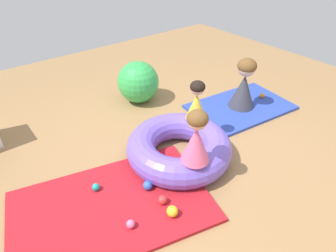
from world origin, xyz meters
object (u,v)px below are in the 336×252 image
child_in_yellow (197,101)px  play_ball_green (154,163)px  play_ball_red (163,200)px  play_ball_blue (148,185)px  child_in_pink (196,137)px  play_ball_teal (96,187)px  play_ball_orange (262,96)px  adult_seated (244,84)px  inflatable_cushion (179,147)px  play_ball_yellow (172,211)px  exercise_ball_large (138,82)px  play_ball_pink (131,224)px

child_in_yellow → play_ball_green: 0.86m
play_ball_red → play_ball_blue: play_ball_blue is taller
play_ball_red → play_ball_blue: bearing=91.2°
child_in_pink → child_in_yellow: 0.75m
play_ball_green → play_ball_teal: play_ball_green is taller
play_ball_blue → play_ball_orange: size_ratio=1.26×
play_ball_teal → adult_seated: bearing=4.6°
child_in_yellow → adult_seated: child_in_yellow is taller
inflatable_cushion → play_ball_yellow: size_ratio=11.17×
child_in_pink → play_ball_red: child_in_pink is taller
child_in_yellow → play_ball_yellow: (-0.96, -0.75, -0.47)m
play_ball_teal → child_in_yellow: bearing=1.9°
play_ball_red → exercise_ball_large: bearing=62.6°
play_ball_green → exercise_ball_large: 1.57m
play_ball_red → adult_seated: bearing=20.3°
play_ball_pink → inflatable_cushion: bearing=26.7°
play_ball_red → exercise_ball_large: size_ratio=0.14×
child_in_pink → play_ball_yellow: 0.71m
child_in_yellow → play_ball_pink: size_ratio=6.20×
child_in_yellow → child_in_pink: bearing=41.1°
child_in_pink → play_ball_red: 0.67m
child_in_pink → play_ball_green: 0.68m
play_ball_green → exercise_ball_large: exercise_ball_large is taller
play_ball_green → play_ball_yellow: bearing=-111.9°
inflatable_cushion → play_ball_red: 0.72m
child_in_yellow → play_ball_blue: bearing=14.6°
play_ball_pink → play_ball_yellow: bearing=-19.1°
inflatable_cushion → exercise_ball_large: 1.47m
child_in_yellow → play_ball_yellow: bearing=32.4°
exercise_ball_large → inflatable_cushion: bearing=-105.6°
play_ball_green → play_ball_blue: bearing=-136.9°
adult_seated → play_ball_teal: adult_seated is taller
play_ball_pink → play_ball_blue: bearing=36.5°
inflatable_cushion → adult_seated: adult_seated is taller
adult_seated → play_ball_green: (-1.75, -0.27, -0.30)m
child_in_yellow → play_ball_orange: 1.57m
inflatable_cushion → play_ball_orange: inflatable_cushion is taller
child_in_pink → play_ball_orange: bearing=-57.8°
play_ball_blue → play_ball_teal: (-0.41, 0.31, -0.01)m
play_ball_green → play_ball_blue: 0.33m
play_ball_teal → play_ball_green: bearing=-6.9°
play_ball_teal → play_ball_orange: bearing=3.1°
exercise_ball_large → child_in_yellow: bearing=-90.5°
child_in_yellow → play_ball_orange: size_ratio=6.40×
play_ball_red → play_ball_orange: size_ratio=1.18×
adult_seated → play_ball_blue: 2.08m
adult_seated → play_ball_teal: size_ratio=9.53×
play_ball_pink → play_ball_orange: play_ball_pink is taller
play_ball_red → play_ball_teal: play_ball_red is taller
play_ball_green → play_ball_pink: (-0.62, -0.50, -0.02)m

